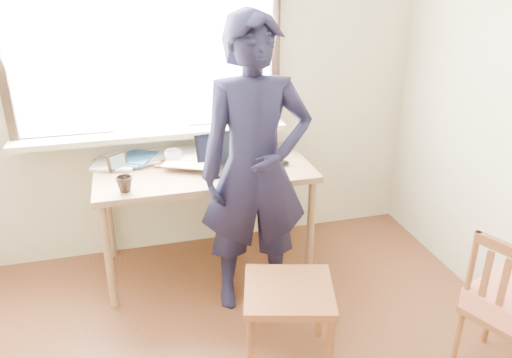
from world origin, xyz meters
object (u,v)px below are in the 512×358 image
object	(u,v)px
mug_white	(173,157)
desk	(204,178)
work_chair	(288,299)
person	(255,170)
laptop	(223,160)
mug_dark	(125,184)
side_chair	(512,305)

from	to	relation	value
mug_white	desk	bearing A→B (deg)	-35.12
work_chair	person	world-z (taller)	person
laptop	person	size ratio (longest dim) A/B	0.20
work_chair	person	xyz separation A→B (m)	(-0.02, 0.58, 0.50)
mug_white	mug_dark	distance (m)	0.50
work_chair	side_chair	xyz separation A→B (m)	(1.05, -0.39, 0.04)
person	laptop	bearing A→B (deg)	109.11
laptop	mug_dark	size ratio (longest dim) A/B	3.60
mug_dark	side_chair	bearing A→B (deg)	-32.96
work_chair	person	distance (m)	0.77
mug_dark	side_chair	distance (m)	2.20
desk	mug_dark	bearing A→B (deg)	-154.70
side_chair	laptop	bearing A→B (deg)	130.36
desk	person	bearing A→B (deg)	-62.70
laptop	side_chair	xyz separation A→B (m)	(1.18, -1.39, -0.37)
desk	work_chair	size ratio (longest dim) A/B	2.54
mug_dark	person	size ratio (longest dim) A/B	0.06
mug_white	work_chair	size ratio (longest dim) A/B	0.21
laptop	side_chair	distance (m)	1.86
desk	mug_dark	xyz separation A→B (m)	(-0.51, -0.24, 0.13)
mug_dark	work_chair	world-z (taller)	mug_dark
mug_dark	person	world-z (taller)	person
work_chair	laptop	bearing A→B (deg)	97.52
mug_dark	side_chair	xyz separation A→B (m)	(1.82, -1.18, -0.37)
mug_white	person	bearing A→B (deg)	-54.28
mug_white	person	xyz separation A→B (m)	(0.42, -0.58, 0.09)
desk	side_chair	distance (m)	1.94
side_chair	mug_white	bearing A→B (deg)	133.81
mug_dark	person	xyz separation A→B (m)	(0.75, -0.21, 0.09)
person	mug_dark	bearing A→B (deg)	168.98
laptop	side_chair	world-z (taller)	laptop
work_chair	person	size ratio (longest dim) A/B	0.31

